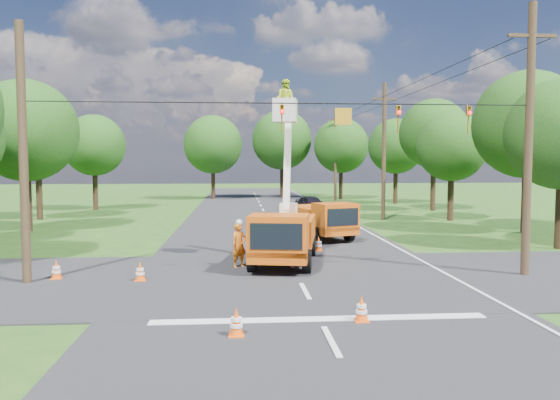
{
  "coord_description": "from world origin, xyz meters",
  "views": [
    {
      "loc": [
        -2.15,
        -17.35,
        4.23
      ],
      "look_at": [
        -0.37,
        5.9,
        2.6
      ],
      "focal_mm": 35.0,
      "sensor_mm": 36.0,
      "label": 1
    }
  ],
  "objects": [
    {
      "name": "ground",
      "position": [
        0.0,
        20.0,
        0.0
      ],
      "size": [
        140.0,
        140.0,
        0.0
      ],
      "primitive_type": "plane",
      "color": "#214A16",
      "rests_on": "ground"
    },
    {
      "name": "tree_left_f",
      "position": [
        -14.8,
        32.0,
        5.69
      ],
      "size": [
        5.4,
        5.4,
        8.4
      ],
      "color": "#382616",
      "rests_on": "ground"
    },
    {
      "name": "traffic_cone_0",
      "position": [
        -2.21,
        -4.38,
        0.36
      ],
      "size": [
        0.38,
        0.38,
        0.71
      ],
      "color": "#FF560D",
      "rests_on": "ground"
    },
    {
      "name": "traffic_cone_1",
      "position": [
        1.08,
        -3.42,
        0.36
      ],
      "size": [
        0.38,
        0.38,
        0.71
      ],
      "color": "#FF560D",
      "rests_on": "ground"
    },
    {
      "name": "tree_left_e",
      "position": [
        -16.8,
        24.0,
        6.49
      ],
      "size": [
        5.8,
        5.8,
        9.41
      ],
      "color": "#382616",
      "rests_on": "ground"
    },
    {
      "name": "stop_bar",
      "position": [
        0.0,
        -3.2,
        0.0
      ],
      "size": [
        9.0,
        0.45,
        0.02
      ],
      "primitive_type": "cube",
      "color": "silver",
      "rests_on": "ground"
    },
    {
      "name": "traffic_cone_7",
      "position": [
        4.15,
        17.66,
        0.36
      ],
      "size": [
        0.38,
        0.38,
        0.71
      ],
      "color": "#FF560D",
      "rests_on": "ground"
    },
    {
      "name": "pole_right_far",
      "position": [
        8.5,
        42.0,
        5.11
      ],
      "size": [
        1.8,
        0.3,
        10.0
      ],
      "color": "#4C3823",
      "rests_on": "ground"
    },
    {
      "name": "distant_car",
      "position": [
        3.99,
        28.24,
        0.69
      ],
      "size": [
        2.77,
        4.34,
        1.38
      ],
      "primitive_type": "imported",
      "rotation": [
        0.0,
        0.0,
        0.31
      ],
      "color": "black",
      "rests_on": "ground"
    },
    {
      "name": "bucket_truck",
      "position": [
        -0.28,
        4.89,
        1.61
      ],
      "size": [
        3.26,
        6.3,
        7.64
      ],
      "rotation": [
        0.0,
        0.0,
        -0.18
      ],
      "color": "#C7460E",
      "rests_on": "ground"
    },
    {
      "name": "tree_far_c",
      "position": [
        9.5,
        44.0,
        6.06
      ],
      "size": [
        6.2,
        6.2,
        9.18
      ],
      "color": "#382616",
      "rests_on": "ground"
    },
    {
      "name": "edge_line",
      "position": [
        5.6,
        20.0,
        0.0
      ],
      "size": [
        0.12,
        90.0,
        0.02
      ],
      "primitive_type": "cube",
      "color": "silver",
      "rests_on": "ground"
    },
    {
      "name": "second_truck",
      "position": [
        2.32,
        12.28,
        1.08
      ],
      "size": [
        3.72,
        5.92,
        2.08
      ],
      "rotation": [
        0.0,
        0.0,
        0.33
      ],
      "color": "#C7460E",
      "rests_on": "ground"
    },
    {
      "name": "signal_span",
      "position": [
        2.23,
        1.99,
        5.88
      ],
      "size": [
        18.0,
        0.29,
        1.07
      ],
      "color": "black",
      "rests_on": "ground"
    },
    {
      "name": "road_cross",
      "position": [
        0.0,
        2.0,
        0.0
      ],
      "size": [
        56.0,
        10.0,
        0.07
      ],
      "primitive_type": "cube",
      "color": "black",
      "rests_on": "ground"
    },
    {
      "name": "traffic_cone_4",
      "position": [
        -5.63,
        2.02,
        0.36
      ],
      "size": [
        0.38,
        0.38,
        0.71
      ],
      "color": "#FF560D",
      "rests_on": "ground"
    },
    {
      "name": "tree_right_d",
      "position": [
        14.8,
        29.0,
        6.68
      ],
      "size": [
        6.0,
        6.0,
        9.7
      ],
      "color": "#382616",
      "rests_on": "ground"
    },
    {
      "name": "tree_right_c",
      "position": [
        13.2,
        21.0,
        5.31
      ],
      "size": [
        5.0,
        5.0,
        7.83
      ],
      "color": "#382616",
      "rests_on": "ground"
    },
    {
      "name": "pole_left",
      "position": [
        -9.5,
        2.0,
        4.5
      ],
      "size": [
        0.3,
        0.3,
        9.0
      ],
      "color": "#4C3823",
      "rests_on": "ground"
    },
    {
      "name": "tree_left_d",
      "position": [
        -15.0,
        17.0,
        6.12
      ],
      "size": [
        6.2,
        6.2,
        9.24
      ],
      "color": "#382616",
      "rests_on": "ground"
    },
    {
      "name": "traffic_cone_3",
      "position": [
        2.16,
        11.7,
        0.36
      ],
      "size": [
        0.38,
        0.38,
        0.71
      ],
      "color": "#FF560D",
      "rests_on": "ground"
    },
    {
      "name": "ground_worker",
      "position": [
        -2.13,
        4.28,
        0.9
      ],
      "size": [
        0.79,
        0.73,
        1.81
      ],
      "primitive_type": "imported",
      "rotation": [
        0.0,
        0.0,
        0.6
      ],
      "color": "orange",
      "rests_on": "ground"
    },
    {
      "name": "traffic_cone_2",
      "position": [
        1.62,
        7.99,
        0.36
      ],
      "size": [
        0.38,
        0.38,
        0.71
      ],
      "color": "#FF560D",
      "rests_on": "ground"
    },
    {
      "name": "tree_far_b",
      "position": [
        3.0,
        47.0,
        6.81
      ],
      "size": [
        7.0,
        7.0,
        10.32
      ],
      "color": "#382616",
      "rests_on": "ground"
    },
    {
      "name": "tree_right_e",
      "position": [
        13.8,
        37.0,
        5.81
      ],
      "size": [
        5.6,
        5.6,
        8.63
      ],
      "color": "#382616",
      "rests_on": "ground"
    },
    {
      "name": "tree_right_b",
      "position": [
        15.0,
        14.0,
        6.43
      ],
      "size": [
        6.4,
        6.4,
        9.65
      ],
      "color": "#382616",
      "rests_on": "ground"
    },
    {
      "name": "road_main",
      "position": [
        0.0,
        20.0,
        0.0
      ],
      "size": [
        12.0,
        100.0,
        0.06
      ],
      "primitive_type": "cube",
      "color": "black",
      "rests_on": "ground"
    },
    {
      "name": "tree_far_a",
      "position": [
        -5.0,
        45.0,
        6.19
      ],
      "size": [
        6.6,
        6.6,
        9.5
      ],
      "color": "#382616",
      "rests_on": "ground"
    },
    {
      "name": "pole_right_near",
      "position": [
        8.5,
        2.0,
        5.11
      ],
      "size": [
        1.8,
        0.3,
        10.0
      ],
      "color": "#4C3823",
      "rests_on": "ground"
    },
    {
      "name": "traffic_cone_5",
      "position": [
        -8.7,
        2.58,
        0.36
      ],
      "size": [
        0.38,
        0.38,
        0.71
      ],
      "color": "#FF560D",
      "rests_on": "ground"
    },
    {
      "name": "pole_right_mid",
      "position": [
        8.5,
        22.0,
        5.11
      ],
      "size": [
        1.8,
        0.3,
        10.0
      ],
      "color": "#4C3823",
      "rests_on": "ground"
    }
  ]
}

